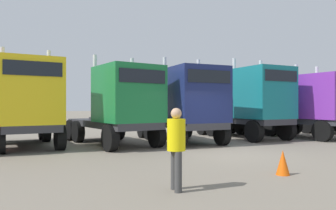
{
  "coord_description": "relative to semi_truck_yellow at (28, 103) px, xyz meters",
  "views": [
    {
      "loc": [
        -6.1,
        -10.9,
        1.85
      ],
      "look_at": [
        -0.72,
        4.79,
        1.87
      ],
      "focal_mm": 34.7,
      "sensor_mm": 36.0,
      "label": 1
    }
  ],
  "objects": [
    {
      "name": "semi_truck_purple",
      "position": [
        14.83,
        -0.57,
        -0.12
      ],
      "size": [
        3.72,
        6.13,
        4.13
      ],
      "rotation": [
        0.0,
        0.0,
        -1.35
      ],
      "color": "#333338",
      "rests_on": "ground"
    },
    {
      "name": "semi_truck_navy",
      "position": [
        7.2,
        -0.51,
        -0.06
      ],
      "size": [
        3.05,
        6.23,
        4.22
      ],
      "rotation": [
        0.0,
        0.0,
        -1.48
      ],
      "color": "#333338",
      "rests_on": "ground"
    },
    {
      "name": "oak_far_centre",
      "position": [
        6.69,
        16.39,
        1.88
      ],
      "size": [
        2.96,
        2.96,
        5.35
      ],
      "color": "#4C3823",
      "rests_on": "ground"
    },
    {
      "name": "ground",
      "position": [
        7.26,
        -4.05,
        -1.96
      ],
      "size": [
        200.0,
        200.0,
        0.0
      ],
      "primitive_type": "plane",
      "color": "gray"
    },
    {
      "name": "traffic_cone_mid",
      "position": [
        6.84,
        -7.78,
        -1.63
      ],
      "size": [
        0.36,
        0.36,
        0.66
      ],
      "primitive_type": "cone",
      "color": "#F2590C",
      "rests_on": "ground"
    },
    {
      "name": "visitor_in_hivis",
      "position": [
        3.6,
        -8.36,
        -0.92
      ],
      "size": [
        0.42,
        0.45,
        1.79
      ],
      "rotation": [
        0.0,
        0.0,
        3.09
      ],
      "color": "#3F3F3F",
      "rests_on": "ground"
    },
    {
      "name": "semi_truck_teal",
      "position": [
        11.4,
        0.17,
        0.04
      ],
      "size": [
        3.31,
        6.3,
        4.44
      ],
      "rotation": [
        0.0,
        0.0,
        -1.44
      ],
      "color": "#333338",
      "rests_on": "ground"
    },
    {
      "name": "oak_far_left",
      "position": [
        -2.02,
        16.89,
        2.09
      ],
      "size": [
        3.89,
        3.89,
        6.01
      ],
      "color": "#4C3823",
      "rests_on": "ground"
    },
    {
      "name": "semi_truck_yellow",
      "position": [
        0.0,
        0.0,
        0.0
      ],
      "size": [
        3.53,
        6.23,
        4.37
      ],
      "rotation": [
        0.0,
        0.0,
        -1.39
      ],
      "color": "#333338",
      "rests_on": "ground"
    },
    {
      "name": "semi_truck_green",
      "position": [
        3.91,
        -0.44,
        -0.08
      ],
      "size": [
        4.06,
        6.69,
        4.15
      ],
      "rotation": [
        0.0,
        0.0,
        -1.31
      ],
      "color": "#333338",
      "rests_on": "ground"
    },
    {
      "name": "oak_far_right",
      "position": [
        19.02,
        16.67,
        1.76
      ],
      "size": [
        4.07,
        4.07,
        5.77
      ],
      "color": "#4C3823",
      "rests_on": "ground"
    }
  ]
}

